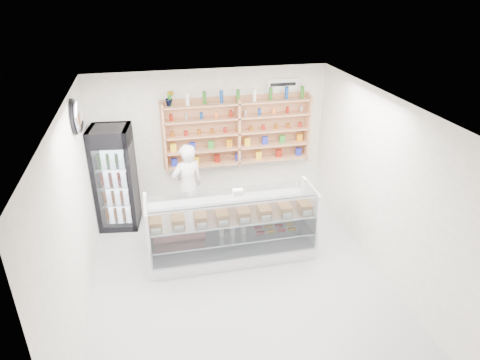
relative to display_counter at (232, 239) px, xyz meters
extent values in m
plane|color=#B7B8BD|center=(-0.02, -0.65, -0.34)|extent=(5.00, 5.00, 0.00)
plane|color=white|center=(-0.02, -0.65, 2.46)|extent=(5.00, 5.00, 0.00)
plane|color=white|center=(-0.02, 1.85, 1.06)|extent=(4.50, 0.00, 4.50)
plane|color=white|center=(-0.02, -3.15, 1.06)|extent=(4.50, 0.00, 4.50)
plane|color=white|center=(-2.27, -0.65, 1.06)|extent=(0.00, 5.00, 5.00)
plane|color=white|center=(2.23, -0.65, 1.06)|extent=(0.00, 5.00, 5.00)
cube|color=white|center=(0.00, -0.01, -0.22)|extent=(2.74, 0.78, 0.23)
cube|color=white|center=(0.00, 0.35, 0.18)|extent=(2.74, 0.05, 0.58)
cube|color=silver|center=(0.00, -0.01, 0.13)|extent=(2.63, 0.68, 0.02)
cube|color=silver|center=(0.00, -0.01, 0.47)|extent=(2.69, 0.72, 0.02)
cube|color=silver|center=(0.00, -0.39, 0.37)|extent=(2.69, 0.11, 0.96)
cube|color=silver|center=(0.00, -0.06, 0.85)|extent=(2.69, 0.54, 0.01)
imported|color=silver|center=(-0.58, 1.16, 0.49)|extent=(0.69, 0.55, 1.64)
cube|color=black|center=(-1.87, 1.49, 0.64)|extent=(0.78, 0.77, 1.94)
cube|color=#260436|center=(-1.82, 1.17, 1.46)|extent=(0.68, 0.12, 0.27)
cube|color=silver|center=(-1.82, 1.16, 0.55)|extent=(0.58, 0.09, 1.53)
cube|color=tan|center=(-0.92, 1.69, 1.25)|extent=(0.04, 0.28, 1.33)
cube|color=tan|center=(0.48, 1.69, 1.25)|extent=(0.04, 0.28, 1.33)
cube|color=tan|center=(1.88, 1.69, 1.25)|extent=(0.04, 0.28, 1.33)
cube|color=tan|center=(0.48, 1.69, 0.66)|extent=(2.80, 0.28, 0.03)
cube|color=tan|center=(0.48, 1.69, 0.96)|extent=(2.80, 0.28, 0.03)
cube|color=tan|center=(0.48, 1.69, 1.26)|extent=(2.80, 0.28, 0.03)
cube|color=tan|center=(0.48, 1.69, 1.56)|extent=(2.80, 0.28, 0.03)
cube|color=tan|center=(0.48, 1.69, 1.84)|extent=(2.80, 0.28, 0.03)
imported|color=#1E6626|center=(-0.77, 1.69, 2.01)|extent=(0.20, 0.18, 0.30)
ellipsoid|color=silver|center=(-2.19, 0.55, 2.11)|extent=(0.15, 0.50, 0.50)
cube|color=white|center=(1.38, 1.82, 2.11)|extent=(0.62, 0.03, 0.20)
camera|label=1|loc=(-1.18, -5.89, 4.02)|focal=32.00mm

